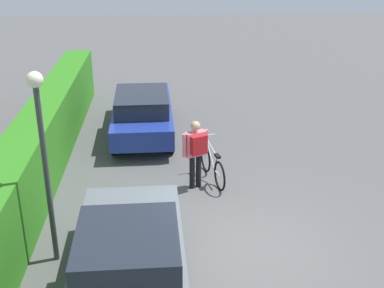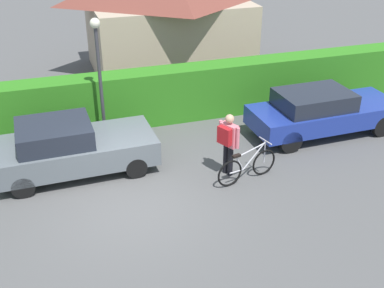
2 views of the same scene
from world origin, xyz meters
The scene contains 7 objects.
ground_plane centered at (0.00, 0.00, 0.00)m, with size 60.00×60.00×0.00m, color #505050.
hedge_row centered at (0.00, 4.55, 0.85)m, with size 20.91×0.90×1.70m, color #2C771B.
parked_car_near centered at (-1.19, 2.12, 0.73)m, with size 4.17×1.93×1.45m.
parked_car_far centered at (6.24, 2.12, 0.74)m, with size 4.63×1.84×1.41m.
bicycle centered at (3.02, 0.31, 0.40)m, with size 1.77×0.60×1.01m.
person_rider centered at (2.64, 0.74, 1.04)m, with size 0.50×0.63×1.71m.
street_lamp centered at (-0.11, 3.60, 2.42)m, with size 0.28×0.28×3.67m.
Camera 1 is at (-8.34, 1.51, 5.80)m, focal length 47.56 mm.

